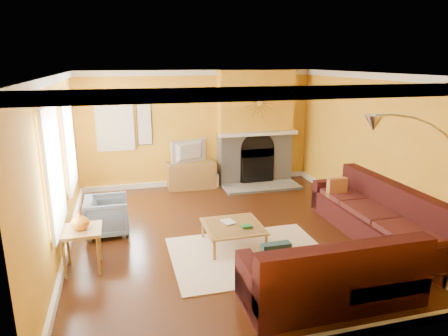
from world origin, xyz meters
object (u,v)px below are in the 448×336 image
object	(u,v)px
coffee_table	(233,235)
side_table	(83,249)
sectional_sofa	(321,224)
arc_lamp	(418,209)
media_console	(191,175)
armchair	(107,216)

from	to	relation	value
coffee_table	side_table	bearing A→B (deg)	-176.03
sectional_sofa	arc_lamp	world-z (taller)	arc_lamp
coffee_table	media_console	xyz separation A→B (m)	(-0.10, 3.20, 0.12)
coffee_table	media_console	world-z (taller)	media_console
armchair	arc_lamp	size ratio (longest dim) A/B	0.31
coffee_table	arc_lamp	world-z (taller)	arc_lamp
sectional_sofa	armchair	xyz separation A→B (m)	(-3.24, 1.51, -0.12)
sectional_sofa	arc_lamp	distance (m)	1.66
arc_lamp	sectional_sofa	bearing A→B (deg)	110.11
media_console	coffee_table	bearing A→B (deg)	-88.25
sectional_sofa	media_console	size ratio (longest dim) A/B	3.08
coffee_table	media_console	distance (m)	3.21
sectional_sofa	side_table	bearing A→B (deg)	174.40
side_table	media_console	bearing A→B (deg)	57.00
media_console	arc_lamp	world-z (taller)	arc_lamp
sectional_sofa	coffee_table	distance (m)	1.39
coffee_table	media_console	bearing A→B (deg)	91.75
coffee_table	media_console	size ratio (longest dim) A/B	0.83
coffee_table	arc_lamp	bearing A→B (deg)	-46.95
sectional_sofa	coffee_table	bearing A→B (deg)	158.25
side_table	arc_lamp	distance (m)	4.51
side_table	armchair	bearing A→B (deg)	74.67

